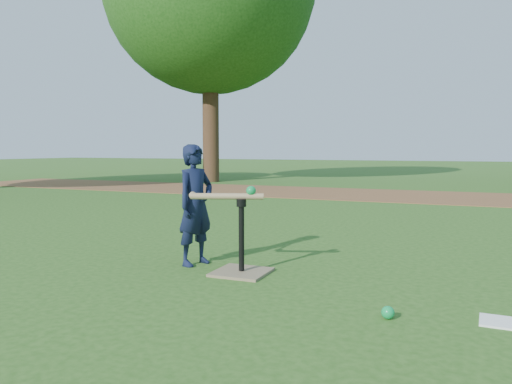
% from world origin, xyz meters
% --- Properties ---
extents(ground, '(80.00, 80.00, 0.00)m').
position_xyz_m(ground, '(0.00, 0.00, 0.00)').
color(ground, '#285116').
rests_on(ground, ground).
extents(dirt_strip, '(24.00, 3.00, 0.01)m').
position_xyz_m(dirt_strip, '(0.00, 7.50, 0.01)').
color(dirt_strip, brown).
rests_on(dirt_strip, ground).
extents(child, '(0.35, 0.44, 1.06)m').
position_xyz_m(child, '(-0.81, 0.18, 0.53)').
color(child, black).
rests_on(child, ground).
extents(wiffle_ball_ground, '(0.08, 0.08, 0.08)m').
position_xyz_m(wiffle_ball_ground, '(0.97, -0.60, 0.04)').
color(wiffle_ball_ground, '#0D9546').
rests_on(wiffle_ball_ground, ground).
extents(clipboard, '(0.31, 0.24, 0.01)m').
position_xyz_m(clipboard, '(1.63, -0.41, 0.01)').
color(clipboard, white).
rests_on(clipboard, ground).
extents(batting_tee, '(0.44, 0.44, 0.61)m').
position_xyz_m(batting_tee, '(-0.31, 0.04, 0.11)').
color(batting_tee, '#847154').
rests_on(batting_tee, ground).
extents(swing_action, '(0.62, 0.26, 0.12)m').
position_xyz_m(swing_action, '(-0.42, 0.03, 0.65)').
color(swing_action, tan).
rests_on(swing_action, ground).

